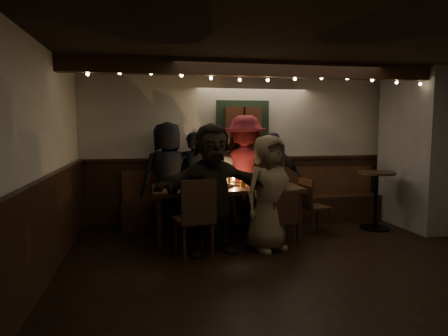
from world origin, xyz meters
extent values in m
cube|color=black|center=(0.00, 0.00, -0.01)|extent=(6.00, 5.00, 0.01)
cube|color=black|center=(0.00, 0.00, 2.60)|extent=(6.00, 5.00, 0.01)
cube|color=beige|center=(0.00, 2.50, 1.30)|extent=(6.00, 0.01, 2.60)
cube|color=beige|center=(-3.00, 0.00, 1.30)|extent=(0.01, 5.00, 2.60)
cube|color=#321F10|center=(0.00, 2.48, 0.55)|extent=(6.00, 0.05, 1.10)
cube|color=#321F10|center=(-2.98, 0.00, 0.55)|extent=(0.05, 5.00, 1.10)
cube|color=slate|center=(2.65, 1.50, 1.30)|extent=(0.70, 1.40, 2.60)
cube|color=#321F10|center=(0.00, 2.23, 0.23)|extent=(4.60, 0.45, 0.45)
cube|color=#572D1B|center=(0.00, 2.41, 0.70)|extent=(4.60, 0.06, 0.50)
cube|color=#1B3020|center=(-0.20, 2.44, 1.65)|extent=(0.95, 0.04, 1.00)
cube|color=#572D1B|center=(-0.20, 2.38, 1.65)|extent=(0.64, 0.12, 0.76)
cube|color=#321F10|center=(0.00, 1.00, 2.49)|extent=(6.00, 0.16, 0.22)
sphere|color=#FFE599|center=(-2.60, 0.98, 2.36)|extent=(0.04, 0.04, 0.04)
sphere|color=#FFE599|center=(-2.20, 0.98, 2.38)|extent=(0.04, 0.04, 0.04)
sphere|color=#FFE599|center=(-1.80, 0.98, 2.39)|extent=(0.04, 0.04, 0.04)
sphere|color=#FFE599|center=(-1.40, 0.98, 2.37)|extent=(0.04, 0.04, 0.04)
sphere|color=#FFE599|center=(-1.00, 0.98, 2.35)|extent=(0.04, 0.04, 0.04)
sphere|color=#FFE599|center=(-0.60, 0.98, 2.33)|extent=(0.04, 0.04, 0.04)
sphere|color=#FFE599|center=(-0.20, 0.98, 2.34)|extent=(0.04, 0.04, 0.04)
sphere|color=#FFE599|center=(0.20, 0.98, 2.36)|extent=(0.04, 0.04, 0.04)
sphere|color=#FFE599|center=(0.60, 0.98, 2.38)|extent=(0.04, 0.04, 0.04)
sphere|color=#FFE599|center=(1.00, 0.98, 2.39)|extent=(0.04, 0.04, 0.04)
sphere|color=#FFE599|center=(1.40, 0.98, 2.37)|extent=(0.04, 0.04, 0.04)
sphere|color=#FFE599|center=(1.80, 0.98, 2.35)|extent=(0.04, 0.04, 0.04)
sphere|color=#FFE599|center=(2.20, 0.98, 2.33)|extent=(0.04, 0.04, 0.04)
sphere|color=#FFE599|center=(2.60, 0.98, 2.34)|extent=(0.04, 0.04, 0.04)
cube|color=#321F10|center=(-0.70, 1.40, 0.76)|extent=(2.21, 0.95, 0.06)
cylinder|color=#321F10|center=(-1.72, 1.01, 0.36)|extent=(0.07, 0.07, 0.73)
cylinder|color=#321F10|center=(-1.72, 1.79, 0.36)|extent=(0.07, 0.07, 0.73)
cylinder|color=#321F10|center=(0.32, 1.01, 0.36)|extent=(0.07, 0.07, 0.73)
cylinder|color=#321F10|center=(0.32, 1.79, 0.36)|extent=(0.07, 0.07, 0.73)
cylinder|color=#BF7226|center=(-1.42, 1.55, 0.86)|extent=(0.07, 0.07, 0.15)
cylinder|color=#BF7226|center=(-1.06, 1.24, 0.86)|extent=(0.07, 0.07, 0.15)
cylinder|color=silver|center=(-0.81, 1.50, 0.86)|extent=(0.07, 0.07, 0.15)
cylinder|color=#BF7226|center=(-0.47, 1.28, 0.86)|extent=(0.07, 0.07, 0.15)
cylinder|color=silver|center=(-0.11, 1.55, 0.86)|extent=(0.07, 0.07, 0.15)
cylinder|color=#BF7226|center=(0.17, 1.26, 0.86)|extent=(0.07, 0.07, 0.15)
cylinder|color=white|center=(-1.23, 1.08, 0.80)|extent=(0.27, 0.27, 0.02)
cube|color=#B2B2B7|center=(-0.70, 1.35, 0.82)|extent=(0.17, 0.11, 0.05)
cylinder|color=#990C0C|center=(-0.73, 1.35, 0.87)|extent=(0.04, 0.04, 0.17)
cylinder|color=gold|center=(-0.67, 1.35, 0.87)|extent=(0.04, 0.04, 0.17)
cylinder|color=silver|center=(-0.58, 1.45, 0.83)|extent=(0.05, 0.05, 0.08)
sphere|color=#FFB24C|center=(-0.58, 1.45, 0.89)|extent=(0.03, 0.03, 0.03)
cube|color=#321F10|center=(-1.29, 0.65, 0.48)|extent=(0.55, 0.55, 0.04)
cube|color=#321F10|center=(-1.25, 0.44, 0.77)|extent=(0.47, 0.14, 0.53)
cylinder|color=#321F10|center=(-1.14, 0.87, 0.23)|extent=(0.04, 0.04, 0.46)
cylinder|color=#321F10|center=(-1.07, 0.50, 0.23)|extent=(0.04, 0.04, 0.46)
cylinder|color=#321F10|center=(-1.51, 0.80, 0.23)|extent=(0.04, 0.04, 0.46)
cylinder|color=#321F10|center=(-1.44, 0.43, 0.23)|extent=(0.04, 0.04, 0.46)
cube|color=#321F10|center=(-0.08, 0.74, 0.39)|extent=(0.43, 0.43, 0.04)
cube|color=#321F10|center=(-0.05, 0.57, 0.62)|extent=(0.38, 0.09, 0.43)
cylinder|color=#321F10|center=(0.05, 0.91, 0.18)|extent=(0.03, 0.03, 0.37)
cylinder|color=#321F10|center=(0.09, 0.61, 0.18)|extent=(0.03, 0.03, 0.37)
cylinder|color=#321F10|center=(-0.25, 0.87, 0.18)|extent=(0.03, 0.03, 0.37)
cylinder|color=#321F10|center=(-0.21, 0.57, 0.18)|extent=(0.03, 0.03, 0.37)
cube|color=#321F10|center=(0.76, 1.45, 0.40)|extent=(0.46, 0.46, 0.04)
cube|color=#321F10|center=(0.59, 1.42, 0.65)|extent=(0.11, 0.39, 0.45)
cylinder|color=#321F10|center=(0.95, 1.32, 0.19)|extent=(0.03, 0.03, 0.38)
cylinder|color=#321F10|center=(0.63, 1.26, 0.19)|extent=(0.03, 0.03, 0.38)
cylinder|color=#321F10|center=(0.89, 1.63, 0.19)|extent=(0.03, 0.03, 0.38)
cylinder|color=#321F10|center=(0.58, 1.58, 0.19)|extent=(0.03, 0.03, 0.38)
cylinder|color=black|center=(1.83, 1.45, 0.01)|extent=(0.49, 0.49, 0.03)
cylinder|color=black|center=(1.83, 1.45, 0.47)|extent=(0.07, 0.07, 0.93)
cylinder|color=#321F10|center=(1.83, 1.45, 0.93)|extent=(0.60, 0.60, 0.04)
imported|color=black|center=(-1.55, 2.09, 0.89)|extent=(1.00, 0.81, 1.77)
imported|color=black|center=(-1.11, 2.12, 0.80)|extent=(0.68, 0.55, 1.61)
imported|color=silver|center=(-0.70, 2.09, 0.80)|extent=(0.89, 0.76, 1.61)
imported|color=maroon|center=(-0.25, 2.04, 0.94)|extent=(1.39, 1.12, 1.88)
imported|color=black|center=(0.27, 2.05, 0.80)|extent=(1.00, 0.60, 1.59)
imported|color=black|center=(-1.04, 0.67, 0.87)|extent=(1.67, 0.73, 1.74)
imported|color=brown|center=(-0.27, 0.68, 0.79)|extent=(0.91, 0.78, 1.58)
camera|label=1|loc=(-1.88, -4.45, 1.69)|focal=32.00mm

